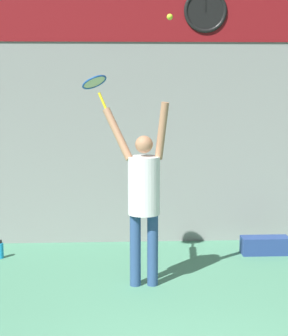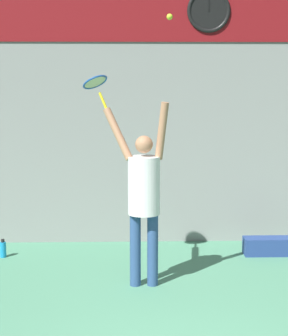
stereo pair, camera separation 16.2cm
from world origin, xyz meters
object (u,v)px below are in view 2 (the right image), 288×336
(tennis_player, at_px, (144,192))
(tennis_racket, at_px, (96,84))
(water_bottle, at_px, (3,249))
(equipment_bag, at_px, (268,246))
(scoreboard_clock, at_px, (209,11))
(tennis_ball, at_px, (170,17))

(tennis_player, height_order, tennis_racket, tennis_racket)
(tennis_racket, xyz_separation_m, water_bottle, (-1.35, 0.85, -2.28))
(water_bottle, height_order, equipment_bag, water_bottle)
(tennis_player, xyz_separation_m, equipment_bag, (1.78, 1.21, -1.01))
(tennis_racket, relative_size, equipment_bag, 0.63)
(scoreboard_clock, xyz_separation_m, tennis_racket, (-1.55, -1.57, -1.02))
(scoreboard_clock, bearing_deg, water_bottle, -166.09)
(tennis_ball, distance_m, water_bottle, 3.96)
(tennis_player, height_order, water_bottle, tennis_player)
(tennis_ball, xyz_separation_m, equipment_bag, (1.49, 1.31, -3.02))
(tennis_player, relative_size, water_bottle, 8.55)
(water_bottle, bearing_deg, tennis_ball, -30.36)
(tennis_racket, xyz_separation_m, tennis_ball, (0.85, -0.44, 0.74))
(tennis_racket, distance_m, water_bottle, 2.79)
(tennis_player, distance_m, equipment_bag, 2.38)
(tennis_racket, bearing_deg, tennis_player, -31.02)
(tennis_ball, distance_m, equipment_bag, 3.61)
(scoreboard_clock, height_order, tennis_player, scoreboard_clock)
(scoreboard_clock, relative_size, tennis_ball, 9.10)
(tennis_ball, bearing_deg, scoreboard_clock, 70.74)
(tennis_ball, bearing_deg, tennis_player, 161.23)
(tennis_racket, height_order, water_bottle, tennis_racket)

